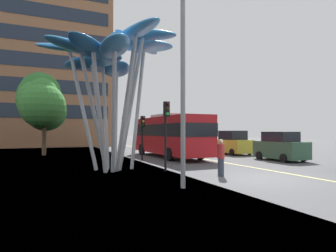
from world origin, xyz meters
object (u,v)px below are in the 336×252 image
object	(u,v)px
car_parked_far	(233,143)
red_bus	(169,134)
traffic_light_island_mid	(124,128)
leaf_sculpture	(111,57)
traffic_light_kerb_far	(143,128)
car_parked_mid	(280,147)
traffic_light_kerb_near	(166,121)
street_lamp	(191,48)
pedestrian	(221,158)

from	to	relation	value
car_parked_far	red_bus	bearing A→B (deg)	-177.37
traffic_light_island_mid	leaf_sculpture	bearing A→B (deg)	-108.84
leaf_sculpture	car_parked_far	bearing A→B (deg)	26.70
traffic_light_kerb_far	car_parked_mid	xyz separation A→B (m)	(9.16, -4.02, -1.37)
traffic_light_kerb_near	car_parked_mid	world-z (taller)	traffic_light_kerb_near
traffic_light_kerb_far	car_parked_far	distance (m)	9.69
car_parked_far	street_lamp	xyz separation A→B (m)	(-10.82, -12.13, 4.26)
red_bus	car_parked_mid	world-z (taller)	red_bus
traffic_light_kerb_near	traffic_light_island_mid	world-z (taller)	traffic_light_kerb_near
traffic_light_kerb_far	traffic_light_island_mid	size ratio (longest dim) A/B	0.97
leaf_sculpture	traffic_light_kerb_near	xyz separation A→B (m)	(2.65, -1.45, -3.49)
car_parked_far	street_lamp	bearing A→B (deg)	-131.74
street_lamp	car_parked_far	bearing A→B (deg)	48.26
car_parked_mid	pedestrian	size ratio (longest dim) A/B	2.22
traffic_light_island_mid	car_parked_far	world-z (taller)	traffic_light_island_mid
traffic_light_kerb_far	traffic_light_island_mid	distance (m)	4.43
red_bus	traffic_light_kerb_far	world-z (taller)	red_bus
red_bus	street_lamp	bearing A→B (deg)	-109.87
red_bus	pedestrian	size ratio (longest dim) A/B	5.90
leaf_sculpture	car_parked_far	size ratio (longest dim) A/B	2.07
car_parked_mid	car_parked_far	world-z (taller)	car_parked_far
car_parked_mid	car_parked_far	bearing A→B (deg)	87.82
car_parked_mid	street_lamp	xyz separation A→B (m)	(-10.59, -6.13, 4.29)
traffic_light_island_mid	car_parked_far	xyz separation A→B (m)	(9.66, -2.44, -1.42)
traffic_light_kerb_near	traffic_light_island_mid	bearing A→B (deg)	88.02
leaf_sculpture	car_parked_far	xyz separation A→B (m)	(12.67, 6.37, -5.14)
car_parked_far	pedestrian	xyz separation A→B (m)	(-8.30, -10.35, -0.14)
traffic_light_kerb_far	traffic_light_island_mid	xyz separation A→B (m)	(-0.27, 4.42, 0.08)
red_bus	car_parked_far	bearing A→B (deg)	2.63
street_lamp	leaf_sculpture	bearing A→B (deg)	107.78
street_lamp	traffic_light_kerb_far	bearing A→B (deg)	81.97
red_bus	traffic_light_island_mid	world-z (taller)	red_bus
traffic_light_kerb_near	street_lamp	xyz separation A→B (m)	(-0.80, -4.31, 2.60)
traffic_light_island_mid	street_lamp	xyz separation A→B (m)	(-1.16, -14.57, 2.84)
car_parked_mid	pedestrian	world-z (taller)	car_parked_mid
traffic_light_kerb_near	car_parked_mid	distance (m)	10.10
red_bus	car_parked_mid	xyz separation A→B (m)	(6.32, -5.69, -0.93)
traffic_light_kerb_far	traffic_light_island_mid	bearing A→B (deg)	93.53
pedestrian	traffic_light_island_mid	bearing A→B (deg)	96.08
traffic_light_kerb_far	street_lamp	distance (m)	10.66
red_bus	traffic_light_island_mid	distance (m)	4.18
car_parked_mid	pedestrian	xyz separation A→B (m)	(-8.07, -4.36, -0.11)
traffic_light_kerb_far	car_parked_far	size ratio (longest dim) A/B	0.83
leaf_sculpture	car_parked_mid	size ratio (longest dim) A/B	2.08
street_lamp	pedestrian	size ratio (longest dim) A/B	4.83
traffic_light_kerb_near	traffic_light_kerb_far	xyz separation A→B (m)	(0.63, 5.85, -0.32)
traffic_light_island_mid	car_parked_mid	size ratio (longest dim) A/B	0.87
street_lamp	traffic_light_island_mid	bearing A→B (deg)	85.45
red_bus	car_parked_far	size ratio (longest dim) A/B	2.64
traffic_light_kerb_near	traffic_light_island_mid	size ratio (longest dim) A/B	1.10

